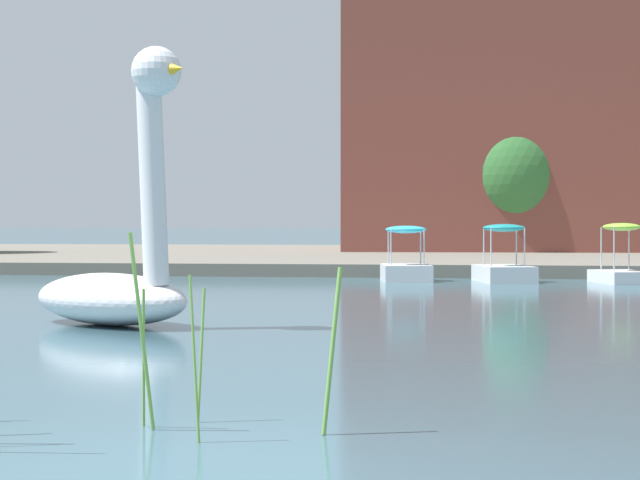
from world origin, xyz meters
TOP-DOWN VIEW (x-y plane):
  - ground_plane at (0.00, 0.00)m, footprint 614.83×614.83m
  - shore_bank_far at (0.00, 39.30)m, footprint 159.59×27.99m
  - swan_boat at (-3.66, 9.74)m, footprint 3.36×2.90m
  - pedal_boat_cyan at (-0.37, 23.58)m, footprint 1.54×2.16m
  - pedal_boat_teal at (2.18, 23.39)m, footprint 1.70×2.41m
  - pedal_boat_lime at (5.15, 23.39)m, footprint 1.60×2.09m
  - tree_willow_near_path at (3.01, 41.11)m, footprint 6.52×6.80m
  - apartment_block at (2.86, 43.76)m, footprint 14.58×10.06m
  - reed_clump_foreground at (-1.50, 1.14)m, footprint 4.25×1.57m

SIDE VIEW (x-z plane):
  - ground_plane at x=0.00m, z-range 0.00..0.00m
  - shore_bank_far at x=0.00m, z-range 0.00..0.37m
  - pedal_boat_teal at x=2.18m, z-range -0.35..1.16m
  - pedal_boat_cyan at x=-0.37m, z-range -0.31..1.15m
  - pedal_boat_lime at x=5.15m, z-range -0.31..1.22m
  - reed_clump_foreground at x=-1.50m, z-range -0.10..1.38m
  - swan_boat at x=-3.66m, z-range -1.12..2.96m
  - tree_willow_near_path at x=3.01m, z-range 0.53..6.26m
  - apartment_block at x=2.86m, z-range 0.37..16.26m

